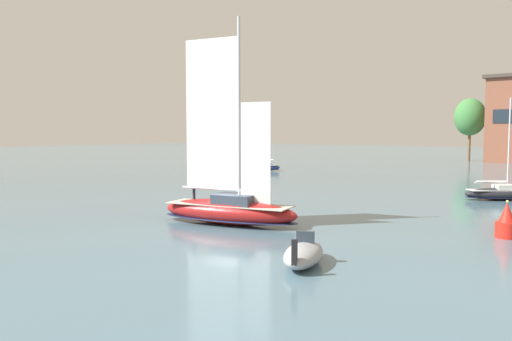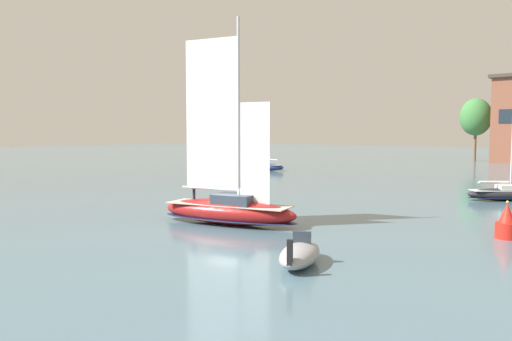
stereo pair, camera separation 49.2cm
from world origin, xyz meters
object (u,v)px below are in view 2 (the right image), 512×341
object	(u,v)px
sailboat_main	(229,208)
sailboat_moored_near_marina	(263,166)
motor_tender	(300,254)
sailboat_moored_mid_channel	(504,193)
channel_buoy	(507,223)
tree_shore_left	(476,117)

from	to	relation	value
sailboat_main	sailboat_moored_near_marina	world-z (taller)	sailboat_main
sailboat_main	motor_tender	distance (m)	11.47
sailboat_moored_near_marina	sailboat_main	bearing A→B (deg)	-54.13
sailboat_moored_mid_channel	channel_buoy	world-z (taller)	sailboat_moored_mid_channel
sailboat_moored_mid_channel	motor_tender	world-z (taller)	sailboat_moored_mid_channel
sailboat_moored_near_marina	sailboat_moored_mid_channel	bearing A→B (deg)	-19.13
sailboat_main	sailboat_moored_mid_channel	size ratio (longest dim) A/B	1.47
sailboat_main	motor_tender	xyz separation A→B (m)	(9.90, -5.76, -0.57)
sailboat_moored_mid_channel	sailboat_moored_near_marina	bearing A→B (deg)	160.87
sailboat_main	motor_tender	size ratio (longest dim) A/B	3.01
tree_shore_left	channel_buoy	size ratio (longest dim) A/B	6.05
sailboat_moored_near_marina	channel_buoy	bearing A→B (deg)	-35.87
sailboat_moored_near_marina	motor_tender	size ratio (longest dim) A/B	2.19
sailboat_main	channel_buoy	size ratio (longest dim) A/B	6.13
sailboat_moored_near_marina	channel_buoy	distance (m)	54.56
sailboat_main	sailboat_moored_mid_channel	distance (m)	27.74
sailboat_moored_near_marina	motor_tender	distance (m)	58.75
sailboat_moored_mid_channel	motor_tender	xyz separation A→B (m)	(-1.83, -30.89, -0.11)
sailboat_moored_mid_channel	sailboat_main	bearing A→B (deg)	-115.02
tree_shore_left	motor_tender	xyz separation A→B (m)	(19.42, -96.43, -9.14)
tree_shore_left	motor_tender	bearing A→B (deg)	-78.61
channel_buoy	sailboat_moored_mid_channel	bearing A→B (deg)	103.34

